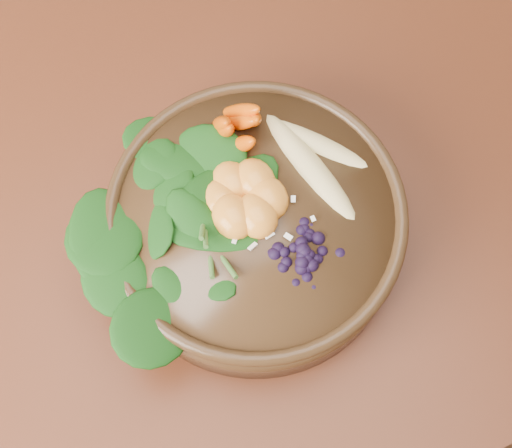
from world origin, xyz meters
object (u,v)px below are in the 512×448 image
object	(u,v)px
carrot_cluster	(237,107)
mandarin_cluster	(244,193)
stoneware_bowl	(256,227)
banana_halves	(314,148)
dining_table	(242,165)
kale_heap	(176,194)
blueberry_pile	(305,246)

from	to	relation	value
carrot_cluster	mandarin_cluster	distance (m)	0.09
stoneware_bowl	banana_halves	size ratio (longest dim) A/B	1.77
banana_halves	carrot_cluster	bearing A→B (deg)	113.06
stoneware_bowl	carrot_cluster	size ratio (longest dim) A/B	3.62
mandarin_cluster	banana_halves	bearing A→B (deg)	9.13
dining_table	banana_halves	xyz separation A→B (m)	(0.04, -0.10, 0.19)
dining_table	carrot_cluster	distance (m)	0.22
dining_table	kale_heap	distance (m)	0.25
dining_table	carrot_cluster	bearing A→B (deg)	-117.05
stoneware_bowl	kale_heap	world-z (taller)	kale_heap
dining_table	blueberry_pile	bearing A→B (deg)	-95.88
stoneware_bowl	mandarin_cluster	bearing A→B (deg)	102.54
carrot_cluster	dining_table	bearing A→B (deg)	44.07
mandarin_cluster	blueberry_pile	xyz separation A→B (m)	(0.03, -0.08, 0.00)
kale_heap	mandarin_cluster	size ratio (longest dim) A/B	2.07
dining_table	stoneware_bowl	xyz separation A→B (m)	(-0.04, -0.13, 0.14)
carrot_cluster	blueberry_pile	bearing A→B (deg)	-109.55
banana_halves	blueberry_pile	size ratio (longest dim) A/B	1.22
stoneware_bowl	kale_heap	distance (m)	0.10
dining_table	stoneware_bowl	size ratio (longest dim) A/B	5.09
stoneware_bowl	blueberry_pile	xyz separation A→B (m)	(0.02, -0.06, 0.06)
blueberry_pile	mandarin_cluster	bearing A→B (deg)	109.61
kale_heap	banana_halves	world-z (taller)	kale_heap
mandarin_cluster	blueberry_pile	size ratio (longest dim) A/B	0.69
kale_heap	carrot_cluster	size ratio (longest dim) A/B	2.38
dining_table	mandarin_cluster	xyz separation A→B (m)	(-0.05, -0.11, 0.19)
mandarin_cluster	blueberry_pile	world-z (taller)	blueberry_pile
carrot_cluster	blueberry_pile	size ratio (longest dim) A/B	0.60
carrot_cluster	banana_halves	xyz separation A→B (m)	(0.06, -0.06, -0.03)
stoneware_bowl	blueberry_pile	distance (m)	0.09
stoneware_bowl	mandarin_cluster	xyz separation A→B (m)	(-0.00, 0.02, 0.06)
banana_halves	mandarin_cluster	xyz separation A→B (m)	(-0.09, -0.01, 0.00)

